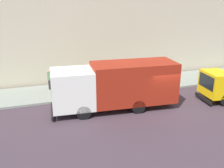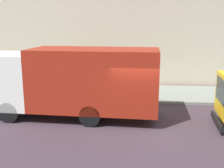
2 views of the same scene
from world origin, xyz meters
The scene contains 7 objects.
ground centered at (0.00, 0.00, 0.00)m, with size 80.00×80.00×0.00m, color #40313A.
sidewalk centered at (4.97, 0.00, 0.08)m, with size 3.94×30.00×0.15m, color gray.
building_facade centered at (7.44, 0.00, 4.96)m, with size 0.50×30.00×9.91m, color beige.
large_utility_truck centered at (0.85, 3.25, 1.72)m, with size 3.03×8.43×3.12m.
pedestrian_walking centered at (5.73, 7.17, 1.02)m, with size 0.46×0.46×1.64m.
pedestrian_standing centered at (3.55, 4.98, 1.00)m, with size 0.48×0.48×1.61m.
street_sign_post centered at (3.26, 1.54, 1.47)m, with size 0.44×0.08×2.21m.
Camera 2 is at (-11.05, 0.49, 4.19)m, focal length 44.17 mm.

